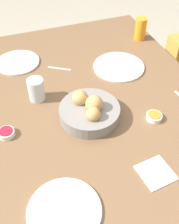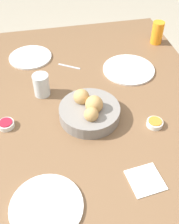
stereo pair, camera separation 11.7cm
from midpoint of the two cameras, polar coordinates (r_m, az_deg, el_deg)
The scene contains 12 objects.
ground_plane at distance 1.79m, azimuth 3.37°, elevation -16.07°, with size 10.00×10.00×0.00m, color #A89E89.
dining_table at distance 1.28m, azimuth 4.53°, elevation -1.98°, with size 1.56×1.06×0.70m.
bread_basket at distance 1.17m, azimuth 2.86°, elevation 0.12°, with size 0.25×0.25×0.11m.
plate_near_left at distance 1.56m, azimuth -9.81°, elevation 10.84°, with size 0.23×0.23×0.01m.
plate_near_right at distance 0.95m, azimuth -5.10°, elevation -18.82°, with size 0.24×0.24×0.01m.
plate_far_center at distance 1.47m, azimuth 10.26°, elevation 8.42°, with size 0.26×0.26×0.01m.
juice_glass at distance 1.70m, azimuth 15.62°, elevation 15.19°, with size 0.06×0.06×0.13m.
water_tumbler at distance 1.28m, azimuth -7.19°, elevation 5.36°, with size 0.07×0.07×0.11m.
jam_bowl_berry at distance 1.18m, azimuth -13.91°, elevation -2.59°, with size 0.07×0.07×0.03m.
jam_bowl_honey at distance 1.20m, azimuth 15.88°, elevation -2.33°, with size 0.07×0.07×0.03m.
spoon_coffee at distance 1.47m, azimuth -1.87°, elevation 9.15°, with size 0.08×0.11×0.00m.
napkin at distance 1.03m, azimuth 14.60°, elevation -13.42°, with size 0.13×0.13×0.00m.
Camera 2 is at (0.86, -0.22, 1.55)m, focal length 45.00 mm.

